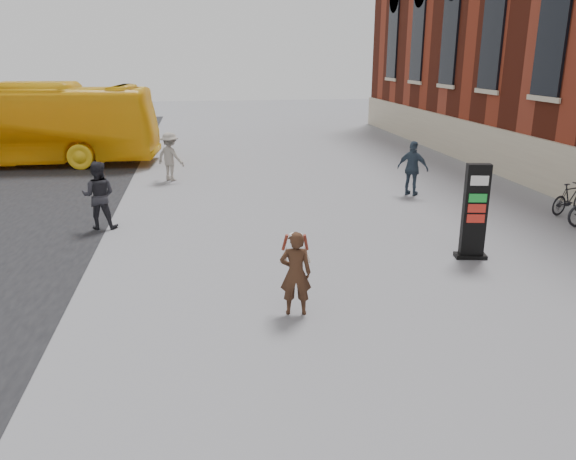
{
  "coord_description": "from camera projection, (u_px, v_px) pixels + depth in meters",
  "views": [
    {
      "loc": [
        -2.37,
        -10.17,
        4.61
      ],
      "look_at": [
        -0.72,
        0.21,
        1.32
      ],
      "focal_mm": 35.0,
      "sensor_mm": 36.0,
      "label": 1
    }
  ],
  "objects": [
    {
      "name": "ground",
      "position": [
        325.0,
        293.0,
        11.32
      ],
      "size": [
        100.0,
        100.0,
        0.0
      ],
      "primitive_type": "plane",
      "color": "#9E9EA3"
    },
    {
      "name": "bike_7",
      "position": [
        570.0,
        198.0,
        16.86
      ],
      "size": [
        1.65,
        0.95,
        0.96
      ],
      "primitive_type": "imported",
      "rotation": [
        0.0,
        0.0,
        1.91
      ],
      "color": "black",
      "rests_on": "ground"
    },
    {
      "name": "pedestrian_c",
      "position": [
        413.0,
        168.0,
        18.97
      ],
      "size": [
        1.11,
        1.05,
        1.85
      ],
      "primitive_type": "imported",
      "rotation": [
        0.0,
        0.0,
        2.42
      ],
      "color": "#334253",
      "rests_on": "ground"
    },
    {
      "name": "pedestrian_b",
      "position": [
        170.0,
        157.0,
        21.19
      ],
      "size": [
        1.35,
        1.26,
        1.83
      ],
      "primitive_type": "imported",
      "rotation": [
        0.0,
        0.0,
        2.48
      ],
      "color": "gray",
      "rests_on": "ground"
    },
    {
      "name": "pedestrian_a",
      "position": [
        99.0,
        195.0,
        15.32
      ],
      "size": [
        0.96,
        0.78,
        1.87
      ],
      "primitive_type": "imported",
      "rotation": [
        0.0,
        0.0,
        3.06
      ],
      "color": "#29282E",
      "rests_on": "ground"
    },
    {
      "name": "info_pylon",
      "position": [
        475.0,
        212.0,
        12.99
      ],
      "size": [
        0.78,
        0.49,
        2.25
      ],
      "rotation": [
        0.0,
        0.0,
        -0.19
      ],
      "color": "black",
      "rests_on": "ground"
    },
    {
      "name": "woman",
      "position": [
        296.0,
        272.0,
        10.22
      ],
      "size": [
        0.66,
        0.61,
        1.6
      ],
      "rotation": [
        0.0,
        0.0,
        2.99
      ],
      "color": "#422617",
      "rests_on": "ground"
    },
    {
      "name": "bus",
      "position": [
        7.0,
        124.0,
        23.99
      ],
      "size": [
        12.71,
        3.92,
        3.49
      ],
      "primitive_type": "imported",
      "rotation": [
        0.0,
        0.0,
        1.49
      ],
      "color": "yellow",
      "rests_on": "road"
    }
  ]
}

